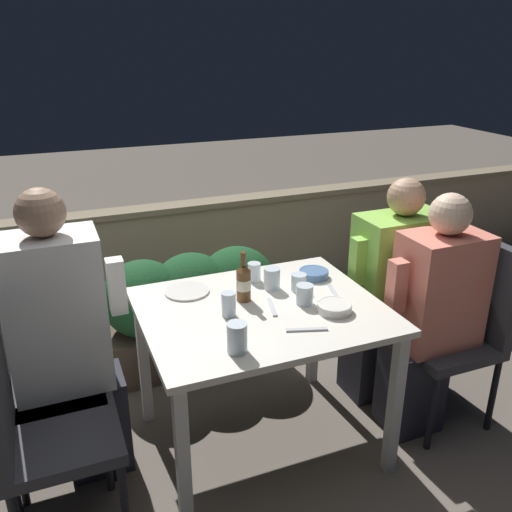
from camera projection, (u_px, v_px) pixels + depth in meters
name	position (u px, v px, depth m)	size (l,w,h in m)	color
ground_plane	(261.00, 443.00, 2.65)	(16.00, 16.00, 0.00)	#665B51
parapet_wall	(172.00, 252.00, 4.00)	(9.00, 0.18, 0.73)	gray
dining_table	(261.00, 326.00, 2.40)	(1.05, 0.86, 0.74)	silver
planter_hedge	(192.00, 304.00, 3.18)	(1.03, 0.47, 0.70)	brown
chair_left_near	(27.00, 416.00, 1.96)	(0.44, 0.43, 0.96)	#333338
chair_left_far	(20.00, 371.00, 2.23)	(0.44, 0.43, 0.96)	#333338
person_white_polo	(68.00, 340.00, 2.26)	(0.48, 0.26, 1.32)	#282833
chair_right_near	(464.00, 316.00, 2.66)	(0.44, 0.43, 0.96)	#333338
person_coral_top	(430.00, 316.00, 2.58)	(0.47, 0.26, 1.21)	#282833
chair_right_far	(422.00, 290.00, 2.94)	(0.44, 0.43, 0.96)	#333338
person_green_blouse	(391.00, 291.00, 2.86)	(0.51, 0.26, 1.20)	#282833
beer_bottle	(244.00, 282.00, 2.40)	(0.07, 0.07, 0.23)	brown
plate_0	(187.00, 291.00, 2.51)	(0.21, 0.21, 0.01)	silver
bowl_0	(334.00, 307.00, 2.33)	(0.15, 0.15, 0.04)	silver
bowl_1	(314.00, 273.00, 2.66)	(0.14, 0.14, 0.04)	#4C709E
glass_cup_0	(272.00, 278.00, 2.53)	(0.08, 0.08, 0.10)	silver
glass_cup_1	(254.00, 272.00, 2.62)	(0.06, 0.06, 0.09)	silver
glass_cup_2	(299.00, 282.00, 2.51)	(0.07, 0.07, 0.08)	silver
glass_cup_3	(305.00, 294.00, 2.39)	(0.08, 0.08, 0.09)	silver
glass_cup_4	(237.00, 338.00, 2.02)	(0.08, 0.08, 0.12)	silver
glass_cup_5	(229.00, 304.00, 2.28)	(0.06, 0.06, 0.11)	silver
fork_0	(307.00, 330.00, 2.18)	(0.17, 0.07, 0.01)	silver
fork_1	(334.00, 292.00, 2.50)	(0.06, 0.17, 0.01)	silver
fork_2	(272.00, 307.00, 2.37)	(0.06, 0.17, 0.01)	silver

